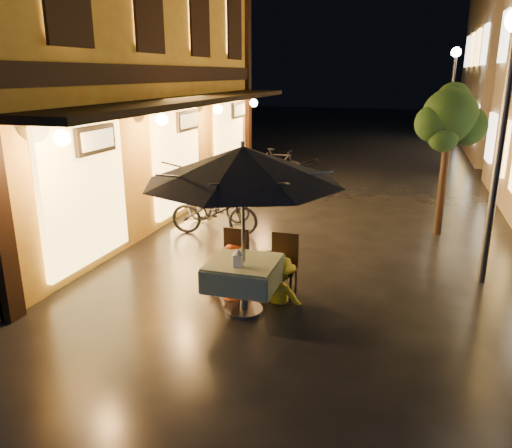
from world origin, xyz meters
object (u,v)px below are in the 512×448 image
(streetlamp_near, at_px, (506,101))
(patio_umbrella, at_px, (243,165))
(cafe_table, at_px, (244,274))
(table_lantern, at_px, (238,257))
(bicycle_0, at_px, (214,212))
(person_orange, at_px, (231,246))
(person_yellow, at_px, (280,258))

(streetlamp_near, xyz_separation_m, patio_umbrella, (-3.43, -2.18, -0.77))
(cafe_table, bearing_deg, streetlamp_near, 32.45)
(table_lantern, relative_size, bicycle_0, 0.13)
(patio_umbrella, bearing_deg, person_orange, 125.89)
(cafe_table, xyz_separation_m, bicycle_0, (-1.75, 3.27, -0.10))
(streetlamp_near, bearing_deg, cafe_table, -147.55)
(person_orange, xyz_separation_m, person_yellow, (0.79, -0.02, -0.11))
(patio_umbrella, distance_m, person_orange, 1.51)
(streetlamp_near, distance_m, person_orange, 4.67)
(person_yellow, bearing_deg, person_orange, 2.41)
(patio_umbrella, bearing_deg, streetlamp_near, 32.45)
(streetlamp_near, height_order, cafe_table, streetlamp_near)
(table_lantern, xyz_separation_m, person_yellow, (0.41, 0.74, -0.24))
(person_orange, bearing_deg, bicycle_0, -72.67)
(bicycle_0, bearing_deg, table_lantern, -162.32)
(streetlamp_near, height_order, bicycle_0, streetlamp_near)
(person_yellow, bearing_deg, cafe_table, 55.07)
(streetlamp_near, height_order, patio_umbrella, streetlamp_near)
(patio_umbrella, relative_size, person_yellow, 2.03)
(streetlamp_near, xyz_separation_m, cafe_table, (-3.43, -2.18, -2.33))
(cafe_table, bearing_deg, table_lantern, -90.00)
(cafe_table, bearing_deg, bicycle_0, 118.10)
(patio_umbrella, distance_m, table_lantern, 1.25)
(person_yellow, bearing_deg, table_lantern, 64.80)
(streetlamp_near, distance_m, patio_umbrella, 4.14)
(streetlamp_near, distance_m, person_yellow, 4.12)
(streetlamp_near, height_order, table_lantern, streetlamp_near)
(person_orange, relative_size, bicycle_0, 0.85)
(cafe_table, distance_m, patio_umbrella, 1.56)
(cafe_table, height_order, person_yellow, person_yellow)
(cafe_table, relative_size, patio_umbrella, 0.36)
(patio_umbrella, relative_size, bicycle_0, 1.47)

